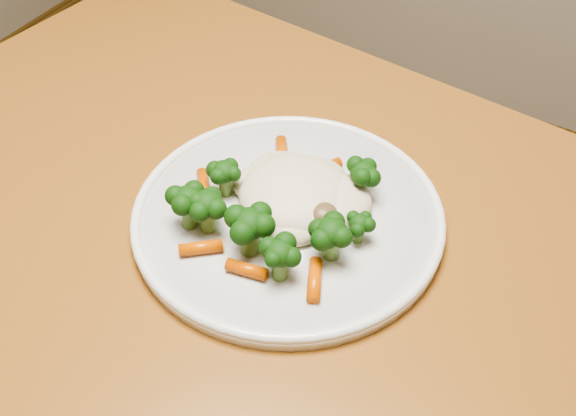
% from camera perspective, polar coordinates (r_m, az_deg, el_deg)
% --- Properties ---
extents(dining_table, '(1.17, 0.86, 0.75)m').
position_cam_1_polar(dining_table, '(0.73, 0.40, -11.97)').
color(dining_table, '#935922').
rests_on(dining_table, ground).
extents(plate, '(0.30, 0.30, 0.01)m').
position_cam_1_polar(plate, '(0.69, 0.00, -0.80)').
color(plate, white).
rests_on(plate, dining_table).
extents(meal, '(0.19, 0.19, 0.05)m').
position_cam_1_polar(meal, '(0.67, -0.43, 0.55)').
color(meal, beige).
rests_on(meal, plate).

